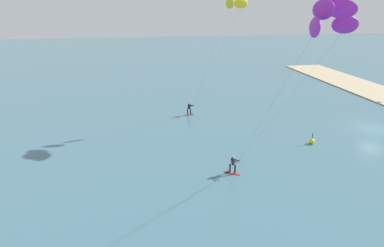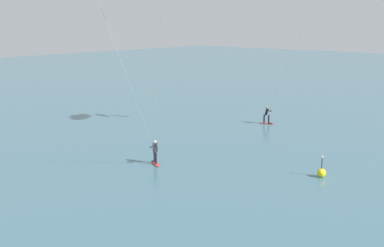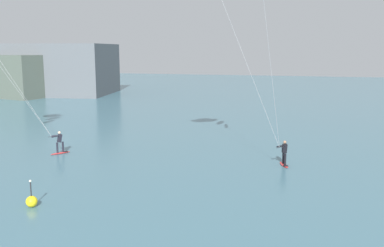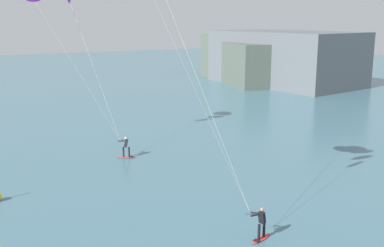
# 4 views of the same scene
# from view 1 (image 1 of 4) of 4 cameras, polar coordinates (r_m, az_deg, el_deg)

# --- Properties ---
(ground_plane) EXTENTS (240.00, 240.00, 0.00)m
(ground_plane) POSITION_cam_1_polar(r_m,az_deg,el_deg) (43.62, 29.02, -0.84)
(ground_plane) COLOR #426B7A
(kitesurfer_nearshore) EXTENTS (8.19, 6.99, 14.28)m
(kitesurfer_nearshore) POSITION_cam_1_polar(r_m,az_deg,el_deg) (21.74, 22.31, 15.69)
(kitesurfer_nearshore) COLOR red
(kitesurfer_nearshore) RESTS_ON ground
(kitesurfer_mid_water) EXTENTS (6.26, 7.55, 15.65)m
(kitesurfer_mid_water) POSITION_cam_1_polar(r_m,az_deg,el_deg) (38.75, 7.25, 20.17)
(kitesurfer_mid_water) COLOR red
(kitesurfer_mid_water) RESTS_ON ground
(marker_buoy) EXTENTS (0.56, 0.56, 1.38)m
(marker_buoy) POSITION_cam_1_polar(r_m,az_deg,el_deg) (36.26, 20.09, -2.88)
(marker_buoy) COLOR yellow
(marker_buoy) RESTS_ON ground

